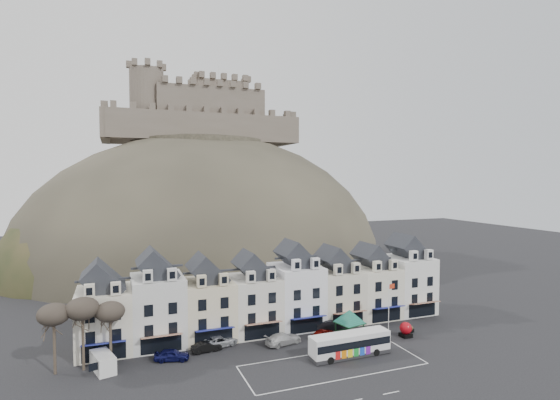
{
  "coord_description": "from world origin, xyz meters",
  "views": [
    {
      "loc": [
        -22.37,
        -44.53,
        22.57
      ],
      "look_at": [
        3.86,
        24.0,
        18.81
      ],
      "focal_mm": 28.0,
      "sensor_mm": 36.0,
      "label": 1
    }
  ],
  "objects_px": {
    "white_van": "(103,362)",
    "car_white": "(283,339)",
    "car_black": "(207,347)",
    "car_charcoal": "(332,325)",
    "bus": "(350,343)",
    "car_navy": "(172,355)",
    "red_buoy": "(406,329)",
    "bus_shelter": "(350,317)",
    "car_silver": "(219,341)",
    "flagpole": "(389,305)",
    "car_maroon": "(323,334)"
  },
  "relations": [
    {
      "from": "bus_shelter",
      "to": "car_black",
      "type": "xyz_separation_m",
      "value": [
        -19.46,
        2.93,
        -2.63
      ]
    },
    {
      "from": "bus_shelter",
      "to": "flagpole",
      "type": "height_order",
      "value": "flagpole"
    },
    {
      "from": "bus",
      "to": "flagpole",
      "type": "distance_m",
      "value": 10.27
    },
    {
      "from": "red_buoy",
      "to": "car_navy",
      "type": "bearing_deg",
      "value": 173.45
    },
    {
      "from": "bus",
      "to": "car_maroon",
      "type": "distance_m",
      "value": 6.8
    },
    {
      "from": "car_navy",
      "to": "car_black",
      "type": "bearing_deg",
      "value": -60.08
    },
    {
      "from": "car_black",
      "to": "car_charcoal",
      "type": "bearing_deg",
      "value": -92.17
    },
    {
      "from": "bus_shelter",
      "to": "car_maroon",
      "type": "distance_m",
      "value": 4.47
    },
    {
      "from": "bus",
      "to": "red_buoy",
      "type": "height_order",
      "value": "bus"
    },
    {
      "from": "car_black",
      "to": "car_charcoal",
      "type": "relative_size",
      "value": 0.82
    },
    {
      "from": "red_buoy",
      "to": "car_black",
      "type": "relative_size",
      "value": 0.54
    },
    {
      "from": "white_van",
      "to": "car_white",
      "type": "height_order",
      "value": "white_van"
    },
    {
      "from": "car_maroon",
      "to": "white_van",
      "type": "bearing_deg",
      "value": 66.78
    },
    {
      "from": "car_navy",
      "to": "bus_shelter",
      "type": "bearing_deg",
      "value": -79.01
    },
    {
      "from": "bus",
      "to": "flagpole",
      "type": "relative_size",
      "value": 1.39
    },
    {
      "from": "bus_shelter",
      "to": "car_maroon",
      "type": "xyz_separation_m",
      "value": [
        -3.21,
        1.73,
        -2.59
      ]
    },
    {
      "from": "bus_shelter",
      "to": "car_black",
      "type": "distance_m",
      "value": 19.85
    },
    {
      "from": "car_black",
      "to": "car_white",
      "type": "relative_size",
      "value": 0.75
    },
    {
      "from": "car_black",
      "to": "car_maroon",
      "type": "distance_m",
      "value": 16.29
    },
    {
      "from": "red_buoy",
      "to": "white_van",
      "type": "relative_size",
      "value": 0.44
    },
    {
      "from": "bus",
      "to": "flagpole",
      "type": "bearing_deg",
      "value": 25.0
    },
    {
      "from": "car_white",
      "to": "car_maroon",
      "type": "height_order",
      "value": "car_white"
    },
    {
      "from": "red_buoy",
      "to": "car_charcoal",
      "type": "xyz_separation_m",
      "value": [
        -8.46,
        6.17,
        -0.29
      ]
    },
    {
      "from": "car_black",
      "to": "car_charcoal",
      "type": "distance_m",
      "value": 19.03
    },
    {
      "from": "car_black",
      "to": "car_white",
      "type": "xyz_separation_m",
      "value": [
        10.25,
        -1.2,
        0.11
      ]
    },
    {
      "from": "bus_shelter",
      "to": "car_white",
      "type": "relative_size",
      "value": 1.24
    },
    {
      "from": "car_navy",
      "to": "car_charcoal",
      "type": "height_order",
      "value": "car_charcoal"
    },
    {
      "from": "flagpole",
      "to": "car_navy",
      "type": "xyz_separation_m",
      "value": [
        -30.09,
        2.36,
        -3.64
      ]
    },
    {
      "from": "flagpole",
      "to": "car_black",
      "type": "xyz_separation_m",
      "value": [
        -25.53,
        3.56,
        -3.72
      ]
    },
    {
      "from": "bus_shelter",
      "to": "red_buoy",
      "type": "xyz_separation_m",
      "value": [
        7.99,
        -1.94,
        -2.19
      ]
    },
    {
      "from": "car_maroon",
      "to": "car_silver",
      "type": "bearing_deg",
      "value": 57.41
    },
    {
      "from": "bus_shelter",
      "to": "car_charcoal",
      "type": "distance_m",
      "value": 4.92
    },
    {
      "from": "white_van",
      "to": "car_navy",
      "type": "bearing_deg",
      "value": -16.12
    },
    {
      "from": "car_white",
      "to": "car_charcoal",
      "type": "distance_m",
      "value": 9.08
    },
    {
      "from": "red_buoy",
      "to": "car_white",
      "type": "distance_m",
      "value": 17.58
    },
    {
      "from": "car_black",
      "to": "car_charcoal",
      "type": "height_order",
      "value": "car_charcoal"
    },
    {
      "from": "white_van",
      "to": "car_white",
      "type": "relative_size",
      "value": 0.92
    },
    {
      "from": "car_white",
      "to": "car_silver",
      "type": "bearing_deg",
      "value": 61.28
    },
    {
      "from": "bus",
      "to": "car_navy",
      "type": "distance_m",
      "value": 22.25
    },
    {
      "from": "white_van",
      "to": "car_maroon",
      "type": "height_order",
      "value": "white_van"
    },
    {
      "from": "bus",
      "to": "car_white",
      "type": "relative_size",
      "value": 2.04
    },
    {
      "from": "bus",
      "to": "car_navy",
      "type": "bearing_deg",
      "value": 161.31
    },
    {
      "from": "white_van",
      "to": "car_white",
      "type": "distance_m",
      "value": 22.69
    },
    {
      "from": "red_buoy",
      "to": "car_maroon",
      "type": "distance_m",
      "value": 11.79
    },
    {
      "from": "car_white",
      "to": "flagpole",
      "type": "bearing_deg",
      "value": -111.63
    },
    {
      "from": "red_buoy",
      "to": "car_charcoal",
      "type": "relative_size",
      "value": 0.44
    },
    {
      "from": "car_black",
      "to": "car_silver",
      "type": "xyz_separation_m",
      "value": [
        1.97,
        1.15,
        0.07
      ]
    },
    {
      "from": "white_van",
      "to": "car_black",
      "type": "xyz_separation_m",
      "value": [
        12.43,
        1.2,
        -0.37
      ]
    },
    {
      "from": "bus_shelter",
      "to": "car_silver",
      "type": "height_order",
      "value": "bus_shelter"
    },
    {
      "from": "bus_shelter",
      "to": "car_silver",
      "type": "relative_size",
      "value": 1.28
    }
  ]
}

